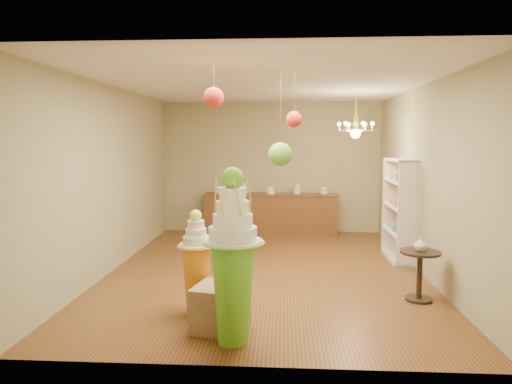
# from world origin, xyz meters

# --- Properties ---
(floor) EXTENTS (6.50, 6.50, 0.00)m
(floor) POSITION_xyz_m (0.00, 0.00, 0.00)
(floor) COLOR brown
(floor) RESTS_ON ground
(ceiling) EXTENTS (6.50, 6.50, 0.00)m
(ceiling) POSITION_xyz_m (0.00, 0.00, 3.00)
(ceiling) COLOR silver
(ceiling) RESTS_ON ground
(wall_back) EXTENTS (5.00, 0.04, 3.00)m
(wall_back) POSITION_xyz_m (0.00, 3.25, 1.50)
(wall_back) COLOR gray
(wall_back) RESTS_ON ground
(wall_front) EXTENTS (5.00, 0.04, 3.00)m
(wall_front) POSITION_xyz_m (0.00, -3.25, 1.50)
(wall_front) COLOR gray
(wall_front) RESTS_ON ground
(wall_left) EXTENTS (0.04, 6.50, 3.00)m
(wall_left) POSITION_xyz_m (-2.50, 0.00, 1.50)
(wall_left) COLOR gray
(wall_left) RESTS_ON ground
(wall_right) EXTENTS (0.04, 6.50, 3.00)m
(wall_right) POSITION_xyz_m (2.50, 0.00, 1.50)
(wall_right) COLOR gray
(wall_right) RESTS_ON ground
(pedestal_green) EXTENTS (0.61, 0.61, 1.85)m
(pedestal_green) POSITION_xyz_m (-0.23, -2.74, 0.79)
(pedestal_green) COLOR #66C22B
(pedestal_green) RESTS_ON floor
(pedestal_orange) EXTENTS (0.47, 0.47, 1.29)m
(pedestal_orange) POSITION_xyz_m (-0.77, -1.95, 0.54)
(pedestal_orange) COLOR orange
(pedestal_orange) RESTS_ON floor
(burlap_riser) EXTENTS (0.66, 0.66, 0.50)m
(burlap_riser) POSITION_xyz_m (-0.41, -2.40, 0.25)
(burlap_riser) COLOR #8E6D4D
(burlap_riser) RESTS_ON floor
(sideboard) EXTENTS (3.04, 0.54, 1.16)m
(sideboard) POSITION_xyz_m (0.00, 2.97, 0.48)
(sideboard) COLOR brown
(sideboard) RESTS_ON floor
(shelving_unit) EXTENTS (0.33, 1.20, 1.80)m
(shelving_unit) POSITION_xyz_m (2.34, 0.80, 0.90)
(shelving_unit) COLOR beige
(shelving_unit) RESTS_ON floor
(round_table) EXTENTS (0.64, 0.64, 0.67)m
(round_table) POSITION_xyz_m (2.10, -1.32, 0.43)
(round_table) COLOR black
(round_table) RESTS_ON floor
(vase) EXTENTS (0.22, 0.22, 0.19)m
(vase) POSITION_xyz_m (2.10, -1.32, 0.77)
(vase) COLOR beige
(vase) RESTS_ON round_table
(pom_red_left) EXTENTS (0.23, 0.23, 0.51)m
(pom_red_left) POSITION_xyz_m (-0.50, -2.18, 2.60)
(pom_red_left) COLOR #3C372B
(pom_red_left) RESTS_ON ceiling
(pom_green_mid) EXTENTS (0.30, 0.30, 1.20)m
(pom_green_mid) POSITION_xyz_m (0.25, -1.54, 1.95)
(pom_green_mid) COLOR #3C372B
(pom_green_mid) RESTS_ON ceiling
(pom_red_right) EXTENTS (0.19, 0.19, 0.72)m
(pom_red_right) POSITION_xyz_m (0.41, -1.81, 2.38)
(pom_red_right) COLOR #3C372B
(pom_red_right) RESTS_ON ceiling
(chandelier) EXTENTS (0.81, 0.81, 0.85)m
(chandelier) POSITION_xyz_m (1.57, 1.01, 2.30)
(chandelier) COLOR #F1D155
(chandelier) RESTS_ON ceiling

